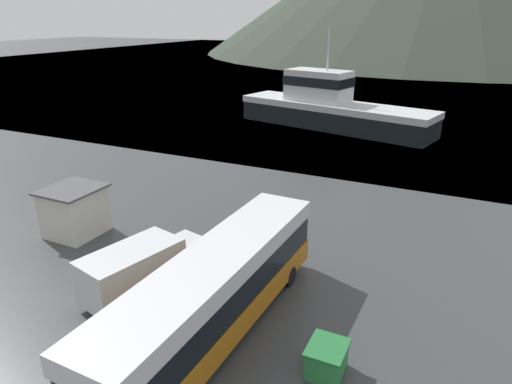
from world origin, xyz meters
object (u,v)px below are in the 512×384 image
object	(u,v)px
delivery_van	(144,267)
dock_kiosk	(75,211)
tour_bus	(216,291)
fishing_boat	(331,107)
storage_bin	(327,359)

from	to	relation	value
delivery_van	dock_kiosk	distance (m)	7.67
tour_bus	delivery_van	distance (m)	4.58
delivery_van	dock_kiosk	xyz separation A→B (m)	(-7.07, 2.97, 0.15)
tour_bus	fishing_boat	world-z (taller)	fishing_boat
tour_bus	storage_bin	size ratio (longest dim) A/B	8.58
delivery_van	dock_kiosk	size ratio (longest dim) A/B	2.12
delivery_van	storage_bin	xyz separation A→B (m)	(8.73, -1.38, -0.66)
fishing_boat	storage_bin	distance (m)	37.26
fishing_boat	dock_kiosk	world-z (taller)	fishing_boat
tour_bus	storage_bin	bearing A→B (deg)	-0.36
fishing_boat	storage_bin	world-z (taller)	fishing_boat
fishing_boat	dock_kiosk	bearing A→B (deg)	3.84
fishing_boat	delivery_van	bearing A→B (deg)	16.37
storage_bin	dock_kiosk	size ratio (longest dim) A/B	0.49
delivery_van	storage_bin	world-z (taller)	delivery_van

